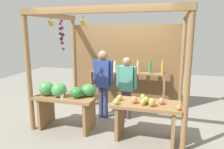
{
  "coord_description": "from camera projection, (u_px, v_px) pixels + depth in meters",
  "views": [
    {
      "loc": [
        1.26,
        -4.57,
        2.05
      ],
      "look_at": [
        0.0,
        -0.21,
        1.12
      ],
      "focal_mm": 33.66,
      "sensor_mm": 36.0,
      "label": 1
    }
  ],
  "objects": [
    {
      "name": "ground_plane",
      "position": [
        114.0,
        118.0,
        5.05
      ],
      "size": [
        12.0,
        12.0,
        0.0
      ],
      "primitive_type": "plane",
      "color": "gray",
      "rests_on": "ground"
    },
    {
      "name": "fruit_counter_left",
      "position": [
        66.0,
        98.0,
        4.38
      ],
      "size": [
        1.28,
        0.65,
        1.03
      ],
      "color": "olive",
      "rests_on": "ground"
    },
    {
      "name": "vendor_woman",
      "position": [
        126.0,
        83.0,
        4.87
      ],
      "size": [
        0.48,
        0.2,
        1.47
      ],
      "rotation": [
        0.0,
        0.0,
        0.01
      ],
      "color": "#532E44",
      "rests_on": "ground"
    },
    {
      "name": "vendor_man",
      "position": [
        103.0,
        78.0,
        4.93
      ],
      "size": [
        0.48,
        0.22,
        1.62
      ],
      "rotation": [
        0.0,
        0.0,
        0.01
      ],
      "color": "#36426B",
      "rests_on": "ground"
    },
    {
      "name": "bottle_shelf_unit",
      "position": [
        126.0,
        79.0,
        5.59
      ],
      "size": [
        2.02,
        0.22,
        1.36
      ],
      "color": "olive",
      "rests_on": "ground"
    },
    {
      "name": "fruit_counter_right",
      "position": [
        146.0,
        112.0,
        3.98
      ],
      "size": [
        1.27,
        0.64,
        0.88
      ],
      "color": "olive",
      "rests_on": "ground"
    },
    {
      "name": "market_stall",
      "position": [
        119.0,
        56.0,
        5.22
      ],
      "size": [
        3.16,
        2.17,
        2.48
      ],
      "color": "olive",
      "rests_on": "ground"
    }
  ]
}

